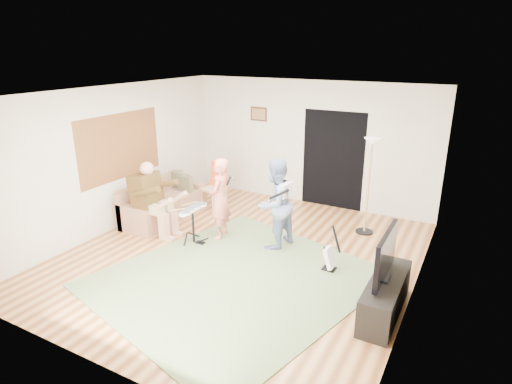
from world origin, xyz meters
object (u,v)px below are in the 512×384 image
drum_kit (193,227)px  torchiere_lamp (370,169)px  sofa (161,206)px  guitarist (275,204)px  guitar_spare (330,258)px  singer (220,199)px  television (386,255)px  dining_chair (215,193)px  tv_cabinet (385,297)px

drum_kit → torchiere_lamp: 3.35m
drum_kit → sofa: bearing=153.2°
guitarist → guitar_spare: size_ratio=2.06×
singer → torchiere_lamp: (2.30, 1.47, 0.50)m
drum_kit → torchiere_lamp: bearing=36.3°
television → torchiere_lamp: bearing=109.4°
television → guitarist: bearing=152.2°
sofa → dining_chair: size_ratio=1.85×
singer → guitarist: 1.06m
drum_kit → television: 3.54m
guitarist → tv_cabinet: bearing=77.1°
drum_kit → guitar_spare: 2.50m
tv_cabinet → guitar_spare: bearing=143.4°
drum_kit → torchiere_lamp: size_ratio=0.38×
guitarist → singer: bearing=-68.7°
guitar_spare → tv_cabinet: (1.01, -0.75, 0.03)m
singer → sofa: bearing=-112.5°
guitarist → tv_cabinet: 2.49m
guitar_spare → drum_kit: bearing=-175.4°
singer → guitar_spare: bearing=69.2°
singer → torchiere_lamp: size_ratio=0.82×
sofa → dining_chair: dining_chair is taller
torchiere_lamp → dining_chair: 3.33m
drum_kit → singer: 0.69m
singer → tv_cabinet: 3.39m
singer → tv_cabinet: (3.21, -0.98, -0.50)m
drum_kit → tv_cabinet: drum_kit is taller
drum_kit → guitarist: 1.54m
sofa → television: 4.92m
dining_chair → tv_cabinet: 4.63m
dining_chair → television: (4.06, -2.14, 0.49)m
singer → tv_cabinet: bearing=58.3°
torchiere_lamp → dining_chair: size_ratio=1.78×
sofa → torchiere_lamp: (3.87, 1.25, 0.99)m
guitar_spare → television: (0.96, -0.75, 0.63)m
singer → guitarist: bearing=82.2°
sofa → guitar_spare: (3.77, -0.45, -0.03)m
sofa → drum_kit: (1.28, -0.65, 0.05)m
dining_chair → tv_cabinet: bearing=-14.0°
torchiere_lamp → television: (0.86, -2.45, -0.40)m
guitarist → sofa: bearing=-77.6°
guitarist → torchiere_lamp: torchiere_lamp is taller
drum_kit → guitarist: (1.34, 0.56, 0.49)m
television → dining_chair: bearing=152.1°
singer → television: (3.16, -0.98, 0.10)m
sofa → television: television is taller
sofa → drum_kit: 1.44m
television → singer: bearing=162.7°
guitar_spare → singer: bearing=174.0°
torchiere_lamp → television: 2.63m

